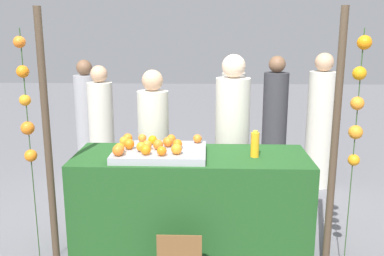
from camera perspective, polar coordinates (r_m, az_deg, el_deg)
ground_plane at (r=4.00m, az=-0.08°, el=-15.95°), size 24.00×24.00×0.00m
stall_counter at (r=3.80m, az=-0.08°, el=-10.06°), size 2.00×0.73×0.89m
orange_tray at (r=3.62m, az=-4.29°, el=-3.27°), size 0.77×0.56×0.06m
orange_0 at (r=3.66m, az=-3.23°, el=-1.86°), size 0.09×0.09×0.09m
orange_1 at (r=3.45m, az=-6.18°, el=-2.94°), size 0.08×0.08×0.08m
orange_2 at (r=3.76m, az=-9.07°, el=-1.71°), size 0.08×0.08×0.08m
orange_3 at (r=3.84m, az=-8.56°, el=-1.32°), size 0.08×0.08×0.08m
orange_4 at (r=3.59m, az=-6.04°, el=-2.27°), size 0.08×0.08×0.08m
orange_5 at (r=3.61m, az=-1.95°, el=-2.14°), size 0.08×0.08×0.08m
orange_6 at (r=3.45m, az=-9.84°, el=-2.96°), size 0.09×0.09×0.09m
orange_7 at (r=3.44m, az=-2.08°, el=-2.83°), size 0.09×0.09×0.09m
orange_8 at (r=3.78m, az=-2.80°, el=-1.46°), size 0.08×0.08×0.08m
orange_9 at (r=3.76m, az=-5.27°, el=-1.57°), size 0.08×0.08×0.08m
orange_10 at (r=3.41m, az=-4.06°, el=-3.09°), size 0.08×0.08×0.08m
orange_11 at (r=3.84m, az=-6.65°, el=-1.34°), size 0.07×0.07×0.07m
orange_12 at (r=3.54m, az=-6.78°, el=-2.51°), size 0.08×0.08×0.08m
orange_13 at (r=3.79m, az=0.73°, el=-1.43°), size 0.08×0.08×0.08m
orange_14 at (r=3.63m, az=-8.40°, el=-2.14°), size 0.09×0.09×0.09m
orange_15 at (r=3.59m, az=-4.55°, el=-2.23°), size 0.09×0.09×0.09m
orange_16 at (r=3.52m, az=-9.67°, el=-2.67°), size 0.08×0.08×0.08m
juice_bottle at (r=3.61m, az=8.39°, el=-2.18°), size 0.07×0.07×0.23m
vendor_left at (r=4.37m, az=-5.11°, el=-3.15°), size 0.31×0.31×1.55m
vendor_right at (r=4.33m, az=5.35°, el=-2.35°), size 0.34×0.34×1.71m
crowd_person_0 at (r=6.05m, az=-13.82°, el=1.04°), size 0.31×0.31×1.54m
crowd_person_1 at (r=5.50m, az=16.70°, el=0.29°), size 0.33×0.33×1.67m
crowd_person_2 at (r=5.38m, az=-11.95°, el=-0.46°), size 0.30×0.30×1.52m
crowd_person_3 at (r=5.74m, az=10.96°, el=0.86°), size 0.32×0.32×1.61m
crowd_person_4 at (r=5.88m, az=5.45°, el=1.19°), size 0.32×0.32×1.58m
canopy_post_left at (r=3.44m, az=-18.65°, el=-2.64°), size 0.06×0.06×2.10m
canopy_post_right at (r=3.35m, az=18.41°, el=-3.02°), size 0.06×0.06×2.10m
garland_strand_left at (r=3.44m, az=-21.29°, el=2.67°), size 0.11×0.11×1.95m
garland_strand_right at (r=3.30m, az=21.29°, el=3.38°), size 0.12×0.11×1.95m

